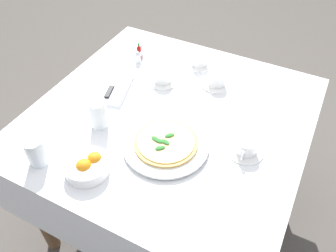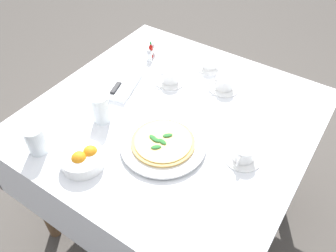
% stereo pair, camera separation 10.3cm
% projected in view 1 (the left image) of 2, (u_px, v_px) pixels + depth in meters
% --- Properties ---
extents(ground_plane, '(8.00, 8.00, 0.00)m').
position_uv_depth(ground_plane, '(169.00, 211.00, 1.86)').
color(ground_plane, '#4C4742').
extents(dining_table, '(1.06, 1.06, 0.72)m').
position_uv_depth(dining_table, '(170.00, 137.00, 1.44)').
color(dining_table, white).
rests_on(dining_table, ground_plane).
extents(pizza_plate, '(0.31, 0.31, 0.02)m').
position_uv_depth(pizza_plate, '(166.00, 145.00, 1.22)').
color(pizza_plate, white).
rests_on(pizza_plate, dining_table).
extents(pizza, '(0.23, 0.23, 0.02)m').
position_uv_depth(pizza, '(166.00, 142.00, 1.21)').
color(pizza, '#DBAD60').
rests_on(pizza, pizza_plate).
extents(coffee_cup_right_edge, '(0.13, 0.13, 0.06)m').
position_uv_depth(coffee_cup_right_edge, '(162.00, 77.00, 1.48)').
color(coffee_cup_right_edge, white).
rests_on(coffee_cup_right_edge, dining_table).
extents(coffee_cup_near_right, '(0.13, 0.13, 0.06)m').
position_uv_depth(coffee_cup_near_right, '(246.00, 147.00, 1.19)').
color(coffee_cup_near_right, white).
rests_on(coffee_cup_near_right, dining_table).
extents(coffee_cup_center_back, '(0.13, 0.13, 0.06)m').
position_uv_depth(coffee_cup_center_back, '(199.00, 59.00, 1.58)').
color(coffee_cup_center_back, white).
rests_on(coffee_cup_center_back, dining_table).
extents(coffee_cup_near_left, '(0.13, 0.13, 0.06)m').
position_uv_depth(coffee_cup_near_left, '(216.00, 80.00, 1.47)').
color(coffee_cup_near_left, white).
rests_on(coffee_cup_near_left, dining_table).
extents(water_glass_far_right, '(0.07, 0.07, 0.11)m').
position_uv_depth(water_glass_far_right, '(99.00, 115.00, 1.27)').
color(water_glass_far_right, white).
rests_on(water_glass_far_right, dining_table).
extents(water_glass_left_edge, '(0.07, 0.07, 0.10)m').
position_uv_depth(water_glass_left_edge, '(36.00, 152.00, 1.14)').
color(water_glass_left_edge, white).
rests_on(water_glass_left_edge, dining_table).
extents(napkin_folded, '(0.25, 0.19, 0.02)m').
position_uv_depth(napkin_folded, '(113.00, 88.00, 1.45)').
color(napkin_folded, white).
rests_on(napkin_folded, dining_table).
extents(dinner_knife, '(0.19, 0.07, 0.01)m').
position_uv_depth(dinner_knife, '(113.00, 85.00, 1.45)').
color(dinner_knife, silver).
rests_on(dinner_knife, napkin_folded).
extents(citrus_bowl, '(0.15, 0.15, 0.06)m').
position_uv_depth(citrus_bowl, '(87.00, 166.00, 1.13)').
color(citrus_bowl, white).
rests_on(citrus_bowl, dining_table).
extents(hot_sauce_bottle, '(0.02, 0.02, 0.08)m').
position_uv_depth(hot_sauce_bottle, '(139.00, 52.00, 1.61)').
color(hot_sauce_bottle, '#B7140F').
rests_on(hot_sauce_bottle, dining_table).
extents(salt_shaker, '(0.03, 0.03, 0.06)m').
position_uv_depth(salt_shaker, '(140.00, 50.00, 1.64)').
color(salt_shaker, white).
rests_on(salt_shaker, dining_table).
extents(pepper_shaker, '(0.03, 0.03, 0.06)m').
position_uv_depth(pepper_shaker, '(138.00, 57.00, 1.60)').
color(pepper_shaker, white).
rests_on(pepper_shaker, dining_table).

